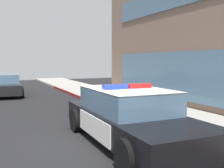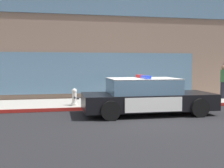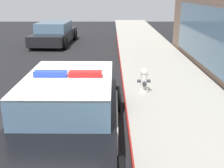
# 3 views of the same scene
# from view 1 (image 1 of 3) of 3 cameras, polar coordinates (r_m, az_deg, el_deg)

# --- Properties ---
(ground) EXTENTS (48.00, 48.00, 0.00)m
(ground) POSITION_cam_1_polar(r_m,az_deg,el_deg) (7.07, -1.82, -12.22)
(ground) COLOR black
(sidewalk) EXTENTS (48.00, 3.00, 0.15)m
(sidewalk) POSITION_cam_1_polar(r_m,az_deg,el_deg) (8.85, 18.78, -8.45)
(sidewalk) COLOR #A39E93
(sidewalk) RESTS_ON ground
(curb_red_paint) EXTENTS (28.80, 0.04, 0.14)m
(curb_red_paint) POSITION_cam_1_polar(r_m,az_deg,el_deg) (7.91, 10.65, -9.87)
(curb_red_paint) COLOR maroon
(curb_red_paint) RESTS_ON ground
(police_cruiser) EXTENTS (4.99, 2.20, 1.49)m
(police_cruiser) POSITION_cam_1_polar(r_m,az_deg,el_deg) (6.84, 3.84, -6.95)
(police_cruiser) COLOR black
(police_cruiser) RESTS_ON ground
(fire_hydrant) EXTENTS (0.34, 0.39, 0.73)m
(fire_hydrant) POSITION_cam_1_polar(r_m,az_deg,el_deg) (9.98, 5.88, -4.21)
(fire_hydrant) COLOR silver
(fire_hydrant) RESTS_ON sidewalk
(car_far_lane) EXTENTS (4.74, 2.27, 1.29)m
(car_far_lane) POSITION_cam_1_polar(r_m,az_deg,el_deg) (17.38, -22.19, -0.19)
(car_far_lane) COLOR black
(car_far_lane) RESTS_ON ground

